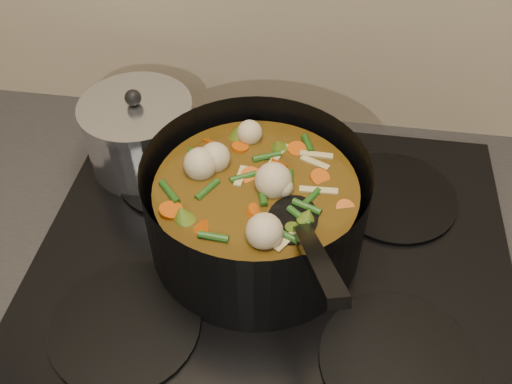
# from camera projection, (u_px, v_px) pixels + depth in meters

# --- Properties ---
(stovetop) EXTENTS (0.62, 0.54, 0.03)m
(stovetop) POSITION_uv_depth(u_px,v_px,m) (272.00, 260.00, 0.76)
(stovetop) COLOR black
(stovetop) RESTS_ON counter
(stockpot) EXTENTS (0.29, 0.37, 0.20)m
(stockpot) POSITION_uv_depth(u_px,v_px,m) (256.00, 210.00, 0.72)
(stockpot) COLOR black
(stockpot) RESTS_ON stovetop
(saucepan) EXTENTS (0.16, 0.16, 0.13)m
(saucepan) POSITION_uv_depth(u_px,v_px,m) (140.00, 134.00, 0.84)
(saucepan) COLOR silver
(saucepan) RESTS_ON stovetop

